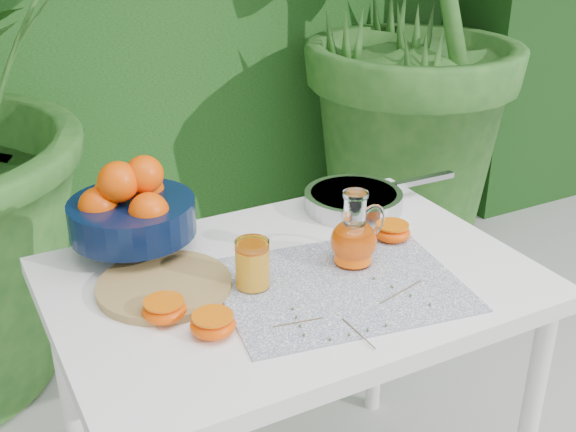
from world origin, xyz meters
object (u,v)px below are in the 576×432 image
fruit_bowl (131,209)px  saute_pan (355,199)px  juice_pitcher (354,239)px  white_table (292,307)px  cutting_board (164,286)px

fruit_bowl → saute_pan: fruit_bowl is taller
juice_pitcher → saute_pan: (0.16, 0.24, -0.04)m
white_table → saute_pan: bearing=36.8°
saute_pan → juice_pitcher: bearing=-123.1°
fruit_bowl → saute_pan: 0.57m
white_table → cutting_board: size_ratio=3.62×
juice_pitcher → white_table: bearing=171.8°
fruit_bowl → white_table: bearing=-45.6°
cutting_board → white_table: bearing=-15.2°
white_table → saute_pan: (0.30, 0.22, 0.11)m
cutting_board → fruit_bowl: 0.22m
juice_pitcher → fruit_bowl: bearing=144.5°
juice_pitcher → saute_pan: 0.29m
fruit_bowl → saute_pan: (0.56, -0.04, -0.08)m
white_table → fruit_bowl: 0.42m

